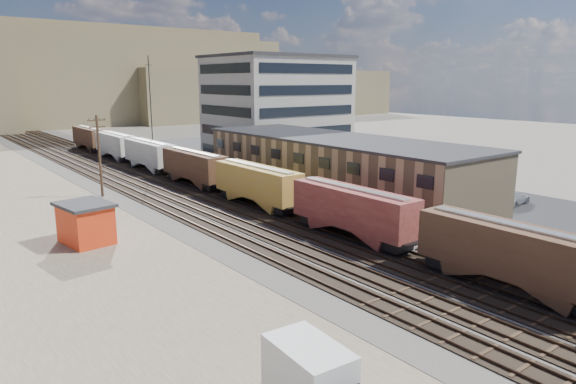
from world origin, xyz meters
TOP-DOWN VIEW (x-y plane):
  - ground at (0.00, 0.00)m, footprint 300.00×300.00m
  - ballast_bed at (0.00, 50.00)m, footprint 18.00×200.00m
  - dirt_yard at (-20.00, 40.00)m, footprint 24.00×180.00m
  - asphalt_lot at (22.00, 35.00)m, footprint 26.00×120.00m
  - rail_tracks at (-0.55, 50.00)m, footprint 11.40×200.00m
  - freight_train at (3.80, 33.64)m, footprint 3.00×119.74m
  - warehouse at (14.98, 25.00)m, footprint 12.40×40.40m
  - office_tower at (27.95, 54.95)m, footprint 22.60×18.60m
  - utility_pole_north at (-8.50, 42.00)m, footprint 2.20×0.32m
  - radio_mast at (6.00, 60.00)m, footprint 1.20×0.16m
  - maintenance_shed at (-15.73, 24.13)m, footprint 4.51×5.47m
  - parked_car_silver at (27.57, 8.72)m, footprint 5.68×2.76m
  - parked_car_blue at (23.28, 58.34)m, footprint 6.17×4.96m
  - parked_car_far at (27.63, 43.60)m, footprint 2.03×4.78m

SIDE VIEW (x-z plane):
  - ground at x=0.00m, z-range 0.00..0.00m
  - dirt_yard at x=-20.00m, z-range 0.00..0.03m
  - asphalt_lot at x=22.00m, z-range 0.00..0.04m
  - ballast_bed at x=0.00m, z-range 0.00..0.06m
  - rail_tracks at x=-0.55m, z-range -0.01..0.23m
  - parked_car_blue at x=23.28m, z-range 0.00..1.56m
  - parked_car_silver at x=27.57m, z-range 0.00..1.59m
  - parked_car_far at x=27.63m, z-range 0.00..1.61m
  - maintenance_shed at x=-15.73m, z-range 0.04..3.69m
  - freight_train at x=3.80m, z-range 0.56..5.02m
  - warehouse at x=14.98m, z-range 0.03..7.28m
  - utility_pole_north at x=-8.50m, z-range 0.30..10.30m
  - radio_mast at x=6.00m, z-range 0.12..18.12m
  - office_tower at x=27.95m, z-range 0.04..18.49m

